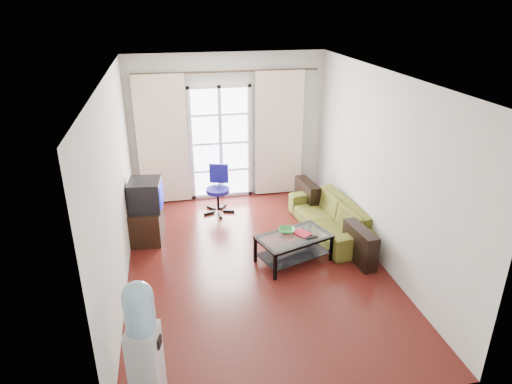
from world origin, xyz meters
TOP-DOWN VIEW (x-y plane):
  - floor at (0.00, 0.00)m, footprint 5.20×5.20m
  - ceiling at (0.00, 0.00)m, footprint 5.20×5.20m
  - wall_back at (0.00, 2.60)m, footprint 3.60×0.02m
  - wall_front at (0.00, -2.60)m, footprint 3.60×0.02m
  - wall_left at (-1.80, 0.00)m, footprint 0.02×5.20m
  - wall_right at (1.80, 0.00)m, footprint 0.02×5.20m
  - french_door at (-0.15, 2.54)m, footprint 1.16×0.06m
  - curtain_rod at (0.00, 2.50)m, footprint 3.30×0.04m
  - curtain_left at (-1.20, 2.48)m, footprint 0.90×0.07m
  - curtain_right at (0.95, 2.48)m, footprint 0.90×0.07m
  - radiator at (0.80, 2.50)m, footprint 0.64×0.12m
  - sofa at (1.40, 0.73)m, footprint 2.03×1.16m
  - coffee_table at (0.56, -0.02)m, footprint 1.17×0.90m
  - bowl at (0.49, 0.11)m, footprint 0.35×0.35m
  - book at (0.62, -0.04)m, footprint 0.40×0.40m
  - remote at (0.80, -0.13)m, footprint 0.18×0.07m
  - tv_stand at (-1.53, 1.11)m, footprint 0.55×0.76m
  - crt_tv at (-1.53, 1.10)m, footprint 0.57×0.56m
  - task_chair at (-0.30, 1.88)m, footprint 0.72×0.72m
  - water_cooler at (-1.46, -2.20)m, footprint 0.33×0.33m

SIDE VIEW (x-z plane):
  - floor at x=0.00m, z-range 0.00..0.00m
  - task_chair at x=-0.30m, z-range -0.17..0.68m
  - tv_stand at x=-1.53m, z-range 0.00..0.52m
  - coffee_table at x=0.56m, z-range 0.06..0.48m
  - sofa at x=1.40m, z-range 0.00..0.54m
  - radiator at x=0.80m, z-range 0.01..0.65m
  - remote at x=0.80m, z-range 0.42..0.44m
  - book at x=0.62m, z-range 0.42..0.44m
  - bowl at x=0.49m, z-range 0.42..0.48m
  - water_cooler at x=-1.46m, z-range 0.03..1.40m
  - crt_tv at x=-1.53m, z-range 0.52..1.00m
  - french_door at x=-0.15m, z-range 0.00..2.15m
  - curtain_left at x=-1.20m, z-range 0.02..2.38m
  - curtain_right at x=0.95m, z-range 0.02..2.38m
  - wall_back at x=0.00m, z-range 0.00..2.70m
  - wall_front at x=0.00m, z-range 0.00..2.70m
  - wall_left at x=-1.80m, z-range 0.00..2.70m
  - wall_right at x=1.80m, z-range 0.00..2.70m
  - curtain_rod at x=0.00m, z-range 2.36..2.40m
  - ceiling at x=0.00m, z-range 2.70..2.70m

